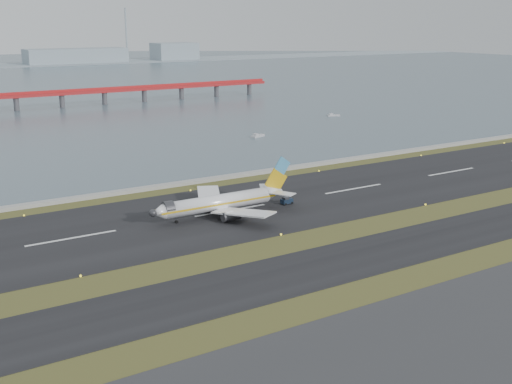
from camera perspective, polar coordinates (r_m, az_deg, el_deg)
ground at (r=136.69m, az=4.01°, el=-4.74°), size 1000.00×1000.00×0.00m
taxiway_strip at (r=127.80m, az=7.18°, el=-6.23°), size 1000.00×18.00×0.10m
runway_strip at (r=160.64m, az=-2.28°, el=-1.66°), size 1000.00×45.00×0.10m
seawall at (r=186.25m, az=-6.87°, el=0.73°), size 1000.00×2.50×1.00m
red_pier at (r=368.63m, az=-16.90°, el=8.33°), size 260.00×5.00×10.20m
airliner at (r=156.03m, az=-2.96°, el=-0.87°), size 38.52×32.89×12.80m
pushback_tug at (r=166.07m, az=2.73°, el=-0.78°), size 3.22×2.06×1.97m
workboat_near at (r=262.33m, az=0.13°, el=5.01°), size 7.29×4.77×1.70m
workboat_far at (r=323.42m, az=6.87°, el=6.79°), size 6.44×3.74×1.49m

